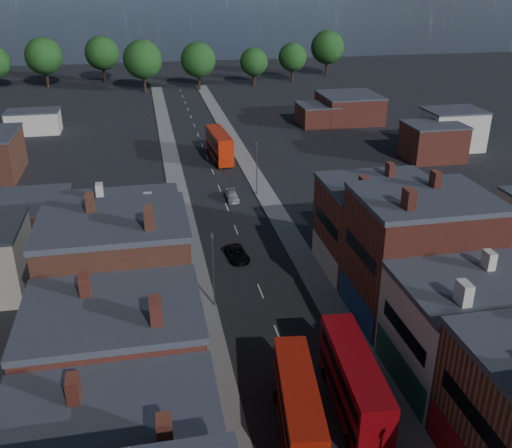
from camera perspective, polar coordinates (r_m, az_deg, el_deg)
name	(u,v)px	position (r m, az deg, el deg)	size (l,w,h in m)	color
pavement_west	(185,227)	(76.38, -7.08, -0.32)	(3.00, 200.00, 0.12)	gray
pavement_east	(280,220)	(78.19, 2.45, 0.45)	(3.00, 200.00, 0.12)	gray
lamp_post_2	(213,266)	(56.54, -4.29, -4.18)	(0.25, 0.70, 8.12)	slate
lamp_post_3	(257,165)	(85.38, 0.07, 5.89)	(0.25, 0.70, 8.12)	slate
bus_0	(298,407)	(43.28, 4.24, -17.80)	(3.99, 11.36, 4.80)	red
bus_1	(354,381)	(45.73, 9.78, -15.26)	(3.59, 11.80, 5.02)	#9F090F
bus_2	(219,145)	(102.82, -3.70, 7.90)	(3.61, 12.00, 5.11)	#BB2108
car_2	(237,254)	(67.58, -1.90, -2.98)	(2.19, 4.75, 1.32)	black
car_3	(232,196)	(84.80, -2.39, 2.79)	(1.68, 4.13, 1.20)	#BDBDBD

